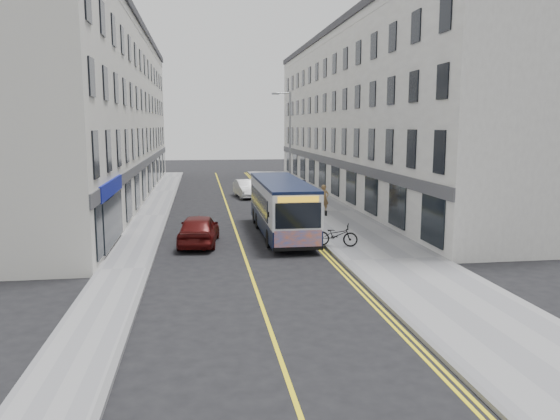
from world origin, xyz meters
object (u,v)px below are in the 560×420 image
object	(u,v)px
streetlamp	(289,146)
pedestrian_far	(304,191)
bicycle	(336,235)
pedestrian_near	(324,199)
car_maroon	(199,229)
city_bus	(281,205)
car_white	(246,189)

from	to	relation	value
streetlamp	pedestrian_far	distance (m)	4.26
bicycle	streetlamp	bearing A→B (deg)	20.95
pedestrian_near	car_maroon	size ratio (longest dim) A/B	0.41
city_bus	bicycle	world-z (taller)	city_bus
pedestrian_far	car_white	xyz separation A→B (m)	(-3.86, 4.61, -0.26)
streetlamp	pedestrian_far	world-z (taller)	streetlamp
streetlamp	car_maroon	size ratio (longest dim) A/B	1.80
pedestrian_near	pedestrian_far	distance (m)	4.68
streetlamp	car_maroon	xyz separation A→B (m)	(-6.17, -10.71, -3.63)
streetlamp	bicycle	bearing A→B (deg)	-88.94
streetlamp	car_maroon	distance (m)	12.88
car_white	bicycle	bearing A→B (deg)	-88.96
city_bus	car_white	xyz separation A→B (m)	(-0.52, 15.57, -0.88)
bicycle	pedestrian_near	distance (m)	10.02
city_bus	car_white	distance (m)	15.60
car_maroon	pedestrian_far	bearing A→B (deg)	-115.04
pedestrian_far	streetlamp	bearing A→B (deg)	-120.15
pedestrian_near	car_white	distance (m)	10.22
pedestrian_near	pedestrian_far	xyz separation A→B (m)	(-0.43, 4.66, -0.06)
streetlamp	pedestrian_near	bearing A→B (deg)	-53.65
streetlamp	pedestrian_near	size ratio (longest dim) A/B	4.41
pedestrian_near	car_maroon	xyz separation A→B (m)	(-8.09, -8.10, -0.27)
car_maroon	streetlamp	bearing A→B (deg)	-114.02
bicycle	car_white	distance (m)	19.31
streetlamp	city_bus	world-z (taller)	streetlamp
city_bus	pedestrian_near	distance (m)	7.36
streetlamp	car_white	xyz separation A→B (m)	(-2.37, 6.66, -3.68)
car_white	car_maroon	size ratio (longest dim) A/B	0.96
pedestrian_near	car_white	world-z (taller)	pedestrian_near
bicycle	pedestrian_near	world-z (taller)	pedestrian_near
streetlamp	car_maroon	world-z (taller)	streetlamp
city_bus	car_maroon	size ratio (longest dim) A/B	2.25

